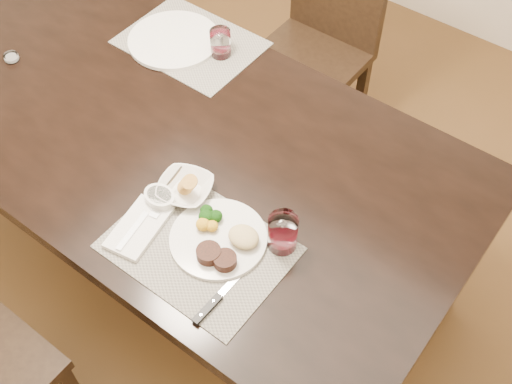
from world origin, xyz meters
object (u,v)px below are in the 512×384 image
Objects in this scene: steak_knife at (214,301)px; cracker_bowl at (185,188)px; chair_far at (320,36)px; dinner_plate at (221,240)px; far_plate at (174,40)px; wine_glass_near at (283,234)px.

cracker_bowl is (-0.28, 0.22, 0.02)m from steak_knife.
chair_far is 3.48× the size of dinner_plate.
chair_far is 1.15m from cracker_bowl.
cracker_bowl is (-0.19, 0.07, 0.01)m from dinner_plate.
dinner_plate is 0.20m from cracker_bowl.
steak_knife is 0.71× the size of far_plate.
chair_far is at bearing 69.91° from far_plate.
far_plate is at bearing 138.63° from steak_knife.
dinner_plate is 1.38× the size of cracker_bowl.
cracker_bowl reaches higher than far_plate.
wine_glass_near is at bearing 83.71° from steak_knife.
steak_knife is 2.10× the size of wine_glass_near.
wine_glass_near is at bearing -62.12° from chair_far.
far_plate reaches higher than steak_knife.
wine_glass_near is (0.13, 0.09, 0.03)m from dinner_plate.
cracker_bowl is at bearing 143.38° from dinner_plate.
cracker_bowl is at bearing -77.17° from chair_far.
chair_far reaches higher than cracker_bowl.
chair_far is 2.85× the size of far_plate.
wine_glass_near is (0.32, 0.02, 0.03)m from cracker_bowl.
wine_glass_near is (0.03, 0.24, 0.04)m from steak_knife.
wine_glass_near is 0.34× the size of far_plate.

